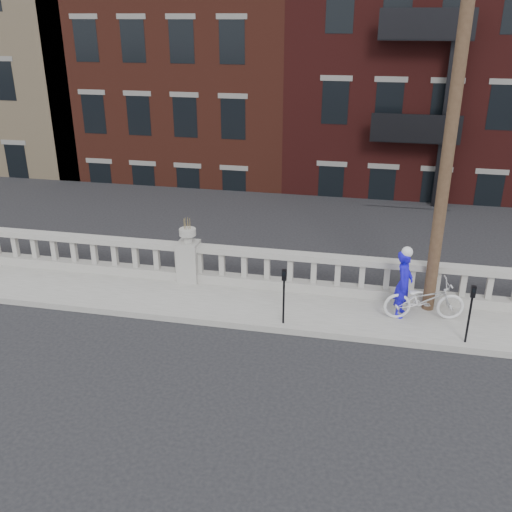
% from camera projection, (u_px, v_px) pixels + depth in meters
% --- Properties ---
extents(ground, '(120.00, 120.00, 0.00)m').
position_uv_depth(ground, '(132.00, 365.00, 11.94)').
color(ground, black).
rests_on(ground, ground).
extents(sidewalk, '(32.00, 2.20, 0.15)m').
position_uv_depth(sidewalk, '(179.00, 298.00, 14.61)').
color(sidewalk, gray).
rests_on(sidewalk, ground).
extents(balustrade, '(28.00, 0.34, 1.03)m').
position_uv_depth(balustrade, '(189.00, 263.00, 15.25)').
color(balustrade, gray).
rests_on(balustrade, sidewalk).
extents(planter_pedestal, '(0.55, 0.55, 1.76)m').
position_uv_depth(planter_pedestal, '(189.00, 257.00, 15.17)').
color(planter_pedestal, gray).
rests_on(planter_pedestal, sidewalk).
extents(lower_level, '(80.00, 44.00, 20.80)m').
position_uv_depth(lower_level, '(305.00, 96.00, 31.57)').
color(lower_level, '#605E59').
rests_on(lower_level, ground).
extents(utility_pole, '(1.60, 0.28, 10.00)m').
position_uv_depth(utility_pole, '(456.00, 94.00, 11.96)').
color(utility_pole, '#422D1E').
rests_on(utility_pole, sidewalk).
extents(parking_meter_b, '(0.10, 0.09, 1.36)m').
position_uv_depth(parking_meter_b, '(284.00, 290.00, 12.94)').
color(parking_meter_b, black).
rests_on(parking_meter_b, sidewalk).
extents(parking_meter_c, '(0.10, 0.09, 1.36)m').
position_uv_depth(parking_meter_c, '(471.00, 308.00, 12.17)').
color(parking_meter_c, black).
rests_on(parking_meter_c, sidewalk).
extents(bicycle, '(1.95, 0.98, 0.98)m').
position_uv_depth(bicycle, '(424.00, 300.00, 13.29)').
color(bicycle, silver).
rests_on(bicycle, sidewalk).
extents(cyclist, '(0.55, 0.69, 1.64)m').
position_uv_depth(cyclist, '(404.00, 284.00, 13.31)').
color(cyclist, '#160DD1').
rests_on(cyclist, sidewalk).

